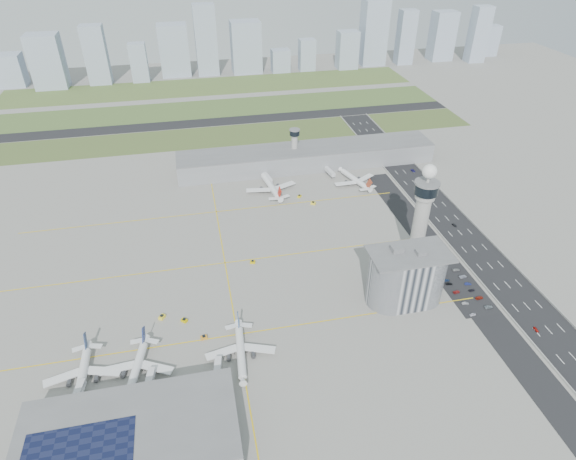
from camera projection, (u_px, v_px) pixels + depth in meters
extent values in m
plane|color=gray|center=(301.00, 286.00, 272.51)|extent=(1000.00, 1000.00, 0.00)
cube|color=#47592A|center=(225.00, 136.00, 451.74)|extent=(480.00, 50.00, 0.08)
cube|color=#4C642F|center=(218.00, 109.00, 512.65)|extent=(480.00, 60.00, 0.08)
cube|color=#4B632F|center=(212.00, 86.00, 577.62)|extent=(480.00, 70.00, 0.08)
cube|color=black|center=(221.00, 122.00, 481.77)|extent=(480.00, 22.00, 0.10)
cube|color=black|center=(485.00, 260.00, 292.47)|extent=(28.00, 500.00, 0.10)
cube|color=#9E9E99|center=(464.00, 262.00, 289.73)|extent=(0.60, 500.00, 1.20)
cube|color=#9E9E99|center=(505.00, 256.00, 294.60)|extent=(0.60, 500.00, 1.20)
cube|color=black|center=(455.00, 275.00, 280.01)|extent=(18.00, 260.00, 0.08)
cube|color=black|center=(462.00, 289.00, 269.91)|extent=(20.00, 44.00, 0.10)
cube|color=yellow|center=(237.00, 335.00, 241.19)|extent=(260.00, 0.60, 0.01)
cube|color=yellow|center=(225.00, 263.00, 289.92)|extent=(260.00, 0.60, 0.01)
cube|color=yellow|center=(216.00, 212.00, 338.64)|extent=(260.00, 0.60, 0.01)
cube|color=yellow|center=(225.00, 263.00, 289.92)|extent=(0.60, 260.00, 0.01)
cylinder|color=#ADAAA5|center=(419.00, 228.00, 278.15)|extent=(8.40, 8.40, 48.00)
cylinder|color=#ADAAA5|center=(425.00, 195.00, 265.90)|extent=(11.00, 11.00, 4.00)
cylinder|color=black|center=(426.00, 189.00, 263.67)|extent=(13.00, 13.00, 6.00)
cylinder|color=slate|center=(427.00, 183.00, 261.72)|extent=(14.00, 14.00, 1.00)
cylinder|color=#ADAAA5|center=(428.00, 179.00, 260.33)|extent=(1.60, 1.60, 5.00)
sphere|color=white|center=(430.00, 171.00, 257.82)|extent=(8.00, 8.00, 8.00)
cylinder|color=#ADAAA5|center=(294.00, 150.00, 391.74)|extent=(5.00, 5.00, 28.00)
cylinder|color=black|center=(295.00, 133.00, 383.39)|extent=(8.00, 8.00, 4.00)
cylinder|color=slate|center=(295.00, 130.00, 382.00)|extent=(8.60, 8.60, 0.80)
cube|color=#B2B2B7|center=(406.00, 277.00, 255.32)|extent=(18.00, 24.00, 30.00)
cylinder|color=#B2B2B7|center=(390.00, 279.00, 253.76)|extent=(24.00, 24.00, 30.00)
cylinder|color=#B2B2B7|center=(422.00, 275.00, 256.89)|extent=(24.00, 24.00, 30.00)
cube|color=slate|center=(410.00, 254.00, 246.75)|extent=(42.00, 24.00, 0.80)
cube|color=slate|center=(397.00, 249.00, 247.25)|extent=(6.00, 5.00, 3.00)
cube|color=slate|center=(421.00, 253.00, 245.27)|extent=(5.00, 4.00, 2.40)
cube|color=gray|center=(307.00, 157.00, 395.48)|extent=(210.00, 32.00, 15.00)
cube|color=slate|center=(307.00, 148.00, 391.08)|extent=(210.00, 32.00, 0.80)
cube|color=gray|center=(130.00, 439.00, 187.28)|extent=(84.00, 42.00, 12.00)
cube|color=slate|center=(127.00, 429.00, 183.71)|extent=(84.00, 42.00, 0.80)
cube|color=black|center=(78.00, 451.00, 175.61)|extent=(40.00, 22.00, 0.20)
imported|color=white|center=(473.00, 314.00, 252.26)|extent=(3.70, 1.89, 1.20)
imported|color=#999A9F|center=(465.00, 303.00, 259.47)|extent=(3.75, 1.63, 1.20)
imported|color=#A62424|center=(456.00, 292.00, 267.10)|extent=(4.32, 2.49, 1.13)
imported|color=black|center=(449.00, 284.00, 273.00)|extent=(3.99, 2.04, 1.11)
imported|color=navy|center=(447.00, 280.00, 275.43)|extent=(3.50, 1.42, 1.19)
imported|color=white|center=(438.00, 270.00, 282.94)|extent=(3.94, 1.77, 1.26)
imported|color=gray|center=(489.00, 307.00, 257.00)|extent=(4.66, 2.53, 1.24)
imported|color=maroon|center=(479.00, 298.00, 262.96)|extent=(4.72, 2.39, 1.31)
imported|color=#22212B|center=(472.00, 290.00, 268.29)|extent=(3.61, 1.83, 1.18)
imported|color=navy|center=(468.00, 284.00, 272.82)|extent=(3.85, 1.78, 1.22)
imported|color=#B5B8CA|center=(463.00, 277.00, 278.17)|extent=(4.67, 2.40, 1.26)
imported|color=gray|center=(456.00, 270.00, 283.36)|extent=(4.46, 2.06, 1.26)
imported|color=#A9140E|center=(536.00, 329.00, 243.27)|extent=(1.61, 3.57, 1.19)
imported|color=black|center=(454.00, 225.00, 323.26)|extent=(1.81, 3.88, 1.23)
imported|color=navy|center=(413.00, 171.00, 390.50)|extent=(2.79, 4.96, 1.31)
imported|color=gray|center=(371.00, 142.00, 437.95)|extent=(1.61, 3.40, 1.12)
cube|color=#9EADC1|center=(9.00, 70.00, 568.63)|extent=(32.30, 25.84, 36.93)
cube|color=#9EADC1|center=(47.00, 61.00, 557.35)|extent=(35.81, 28.65, 60.36)
cube|color=#9EADC1|center=(96.00, 55.00, 568.61)|extent=(25.49, 20.39, 66.89)
cube|color=#9EADC1|center=(139.00, 63.00, 581.46)|extent=(20.04, 16.03, 45.20)
cube|color=#9EADC1|center=(174.00, 50.00, 599.94)|extent=(35.76, 28.61, 61.22)
cube|color=#9EADC1|center=(206.00, 40.00, 596.39)|extent=(26.33, 21.06, 83.39)
cube|color=#9EADC1|center=(246.00, 47.00, 611.57)|extent=(36.96, 29.57, 62.11)
cube|color=#9EADC1|center=(281.00, 61.00, 621.60)|extent=(23.01, 18.41, 27.75)
cube|color=#9EADC1|center=(307.00, 55.00, 624.28)|extent=(20.22, 16.18, 38.97)
cube|color=#9EADC1|center=(347.00, 50.00, 629.77)|extent=(26.14, 20.92, 46.89)
cube|color=#9EADC1|center=(374.00, 33.00, 636.75)|extent=(32.26, 25.81, 81.20)
cube|color=#9EADC1|center=(406.00, 37.00, 642.17)|extent=(21.59, 17.28, 68.75)
cube|color=#9EADC1|center=(442.00, 36.00, 661.19)|extent=(30.25, 24.20, 63.40)
cube|color=#9EADC1|center=(478.00, 34.00, 650.44)|extent=(23.04, 18.43, 71.56)
cube|color=#9EADC1|center=(489.00, 40.00, 687.48)|extent=(22.64, 18.11, 41.06)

